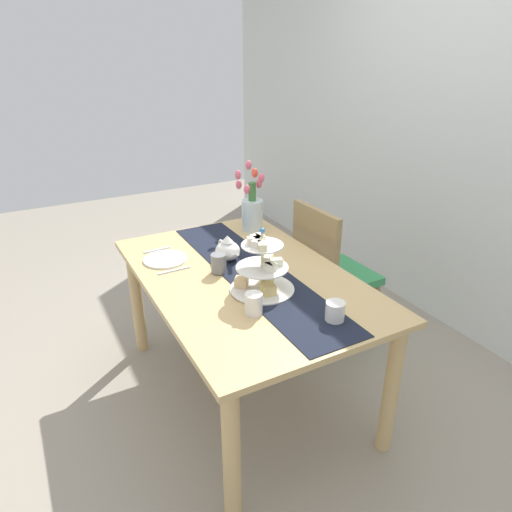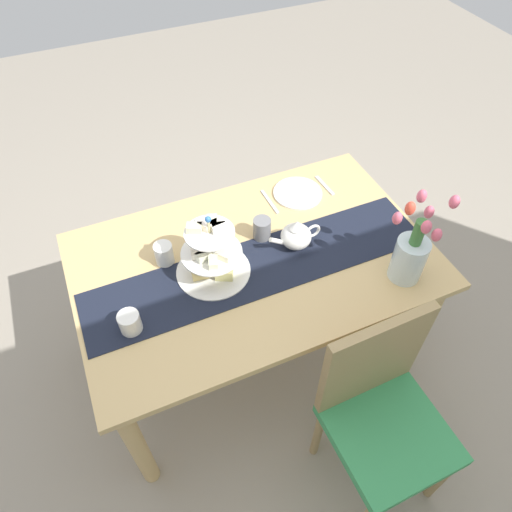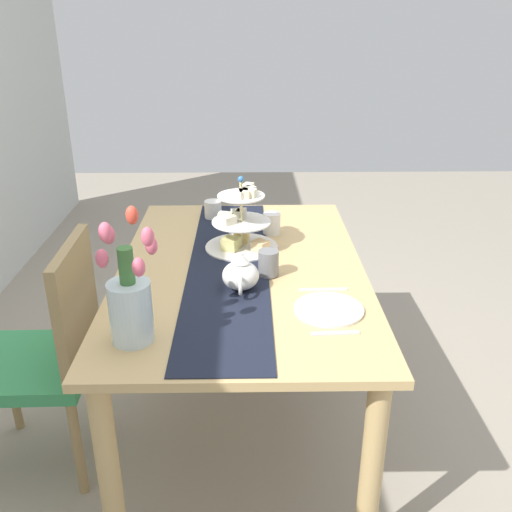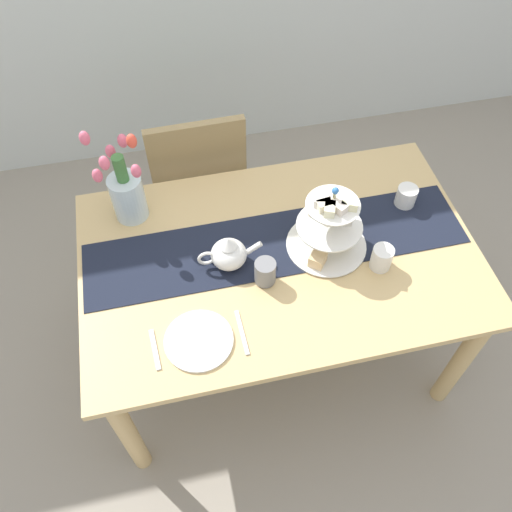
{
  "view_description": "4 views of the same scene",
  "coord_description": "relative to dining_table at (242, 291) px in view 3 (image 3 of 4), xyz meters",
  "views": [
    {
      "loc": [
        1.8,
        -0.91,
        1.75
      ],
      "look_at": [
        -0.02,
        0.07,
        0.81
      ],
      "focal_mm": 32.01,
      "sensor_mm": 36.0,
      "label": 1
    },
    {
      "loc": [
        0.5,
        1.18,
        2.2
      ],
      "look_at": [
        0.02,
        0.06,
        0.81
      ],
      "focal_mm": 33.12,
      "sensor_mm": 36.0,
      "label": 2
    },
    {
      "loc": [
        -1.97,
        -0.03,
        1.64
      ],
      "look_at": [
        0.03,
        -0.06,
        0.76
      ],
      "focal_mm": 39.52,
      "sensor_mm": 36.0,
      "label": 3
    },
    {
      "loc": [
        -0.35,
        -1.13,
        2.29
      ],
      "look_at": [
        -0.1,
        -0.03,
        0.78
      ],
      "focal_mm": 37.11,
      "sensor_mm": 36.0,
      "label": 4
    }
  ],
  "objects": [
    {
      "name": "table_runner",
      "position": [
        0.0,
        0.05,
        0.11
      ],
      "size": [
        1.43,
        0.3,
        0.0
      ],
      "primitive_type": "cube",
      "color": "black",
      "rests_on": "dining_table"
    },
    {
      "name": "mug_grey",
      "position": [
        -0.08,
        -0.1,
        0.16
      ],
      "size": [
        0.08,
        0.08,
        0.09
      ],
      "primitive_type": "cylinder",
      "color": "slate",
      "rests_on": "table_runner"
    },
    {
      "name": "tulip_vase",
      "position": [
        -0.52,
        0.32,
        0.24
      ],
      "size": [
        0.19,
        0.17,
        0.41
      ],
      "color": "silver",
      "rests_on": "dining_table"
    },
    {
      "name": "chair_left",
      "position": [
        -0.22,
        0.7,
        -0.12
      ],
      "size": [
        0.43,
        0.43,
        0.91
      ],
      "color": "#9C8254",
      "rests_on": "ground_plane"
    },
    {
      "name": "teapot",
      "position": [
        -0.19,
        0.0,
        0.16
      ],
      "size": [
        0.24,
        0.13,
        0.14
      ],
      "color": "white",
      "rests_on": "table_runner"
    },
    {
      "name": "dining_table",
      "position": [
        0.0,
        0.0,
        0.0
      ],
      "size": [
        1.47,
        0.94,
        0.73
      ],
      "color": "tan",
      "rests_on": "ground_plane"
    },
    {
      "name": "mug_white_text",
      "position": [
        0.34,
        -0.13,
        0.15
      ],
      "size": [
        0.08,
        0.08,
        0.09
      ],
      "primitive_type": "cylinder",
      "color": "white",
      "rests_on": "dining_table"
    },
    {
      "name": "knife_left",
      "position": [
        -0.2,
        -0.29,
        0.11
      ],
      "size": [
        0.02,
        0.17,
        0.01
      ],
      "primitive_type": "cube",
      "rotation": [
        0.0,
        0.0,
        0.02
      ],
      "color": "silver",
      "rests_on": "dining_table"
    },
    {
      "name": "fork_left",
      "position": [
        -0.49,
        -0.29,
        0.11
      ],
      "size": [
        0.03,
        0.15,
        0.01
      ],
      "primitive_type": "cube",
      "rotation": [
        0.0,
        0.0,
        0.06
      ],
      "color": "silver",
      "rests_on": "dining_table"
    },
    {
      "name": "dinner_plate_left",
      "position": [
        -0.35,
        -0.29,
        0.11
      ],
      "size": [
        0.23,
        0.23,
        0.01
      ],
      "primitive_type": "cylinder",
      "color": "white",
      "rests_on": "dining_table"
    },
    {
      "name": "cream_jug",
      "position": [
        0.55,
        0.14,
        0.15
      ],
      "size": [
        0.08,
        0.08,
        0.08
      ],
      "primitive_type": "cylinder",
      "color": "white",
      "rests_on": "dining_table"
    },
    {
      "name": "tiered_cake_stand",
      "position": [
        0.18,
        0.0,
        0.21
      ],
      "size": [
        0.3,
        0.3,
        0.3
      ],
      "color": "beige",
      "rests_on": "table_runner"
    },
    {
      "name": "ground_plane",
      "position": [
        0.0,
        0.0,
        -0.62
      ],
      "size": [
        8.0,
        8.0,
        0.0
      ],
      "primitive_type": "plane",
      "color": "gray"
    }
  ]
}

